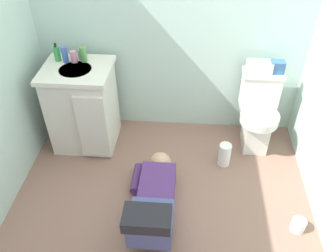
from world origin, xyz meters
TOP-DOWN VIEW (x-y plane):
  - ground_plane at (0.00, 0.00)m, footprint 2.96×3.20m
  - wall_back at (0.00, 1.14)m, footprint 2.62×0.08m
  - toilet at (0.84, 0.84)m, footprint 0.36×0.46m
  - vanity_cabinet at (-0.79, 0.75)m, footprint 0.60×0.53m
  - faucet at (-0.79, 0.90)m, footprint 0.02×0.02m
  - person_plumber at (-0.05, -0.12)m, footprint 0.39×1.06m
  - tissue_box at (0.79, 0.93)m, footprint 0.22×0.11m
  - toiletry_bag at (0.94, 0.93)m, footprint 0.12×0.09m
  - soap_dispenser at (-0.98, 0.88)m, footprint 0.06×0.06m
  - bottle_blue at (-0.90, 0.86)m, footprint 0.05×0.05m
  - bottle_pink at (-0.83, 0.87)m, footprint 0.06×0.06m
  - bottle_green at (-0.75, 0.88)m, footprint 0.06×0.06m
  - paper_towel_roll at (0.54, 0.52)m, footprint 0.11×0.11m
  - toilet_paper_roll at (1.07, -0.15)m, footprint 0.11×0.11m

SIDE VIEW (x-z plane):
  - ground_plane at x=0.00m, z-range -0.04..0.00m
  - toilet_paper_roll at x=1.07m, z-range 0.00..0.10m
  - paper_towel_roll at x=0.54m, z-range 0.00..0.23m
  - person_plumber at x=-0.05m, z-range -0.08..0.44m
  - toilet at x=0.84m, z-range -0.01..0.74m
  - vanity_cabinet at x=-0.79m, z-range 0.01..0.83m
  - tissue_box at x=0.79m, z-range 0.75..0.85m
  - toiletry_bag at x=0.94m, z-range 0.75..0.86m
  - faucet at x=-0.79m, z-range 0.82..0.92m
  - bottle_pink at x=-0.83m, z-range 0.82..0.92m
  - soap_dispenser at x=-0.98m, z-range 0.80..0.97m
  - bottle_green at x=-0.75m, z-range 0.82..0.96m
  - bottle_blue at x=-0.90m, z-range 0.82..0.96m
  - wall_back at x=0.00m, z-range 0.00..2.40m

